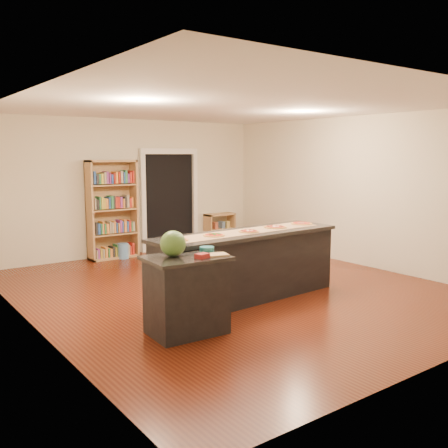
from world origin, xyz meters
TOP-DOWN VIEW (x-y plane):
  - room at (0.00, 0.00)m, footprint 6.00×7.00m
  - doorway at (0.90, 3.46)m, footprint 1.40×0.09m
  - kitchen_island at (-0.14, -0.55)m, footprint 2.98×0.81m
  - side_counter at (-1.60, -1.25)m, footprint 0.93×0.68m
  - bookshelf at (-0.52, 3.27)m, footprint 0.99×0.35m
  - low_shelf at (2.14, 3.30)m, footprint 0.72×0.31m
  - waste_bin at (-0.39, 3.11)m, footprint 0.21×0.21m
  - kraft_paper at (-0.15, -0.53)m, footprint 2.61×0.60m
  - watermelon at (-1.72, -1.16)m, footprint 0.30×0.30m
  - cutting_board at (-1.30, -1.41)m, footprint 0.31×0.24m
  - package_red at (-1.51, -1.44)m, footprint 0.17×0.13m
  - package_teal at (-1.27, -1.19)m, footprint 0.18×0.18m
  - pizza_a at (-1.33, -0.60)m, footprint 0.30×0.30m
  - pizza_b at (-0.74, -0.58)m, footprint 0.29×0.29m
  - pizza_c at (-0.14, -0.60)m, footprint 0.29×0.29m
  - pizza_d at (0.45, -0.50)m, footprint 0.33×0.33m
  - pizza_e at (1.04, -0.46)m, footprint 0.34×0.34m

SIDE VIEW (x-z plane):
  - waste_bin at x=-0.39m, z-range 0.00..0.31m
  - low_shelf at x=2.14m, z-range 0.00..0.72m
  - side_counter at x=-1.60m, z-range 0.00..0.92m
  - kitchen_island at x=-0.14m, z-range 0.00..0.99m
  - cutting_board at x=-1.30m, z-range 0.92..0.94m
  - package_red at x=-1.51m, z-range 0.92..0.97m
  - package_teal at x=-1.27m, z-range 0.92..0.99m
  - kraft_paper at x=-0.15m, z-range 0.98..0.99m
  - bookshelf at x=-0.52m, z-range 0.00..1.97m
  - pizza_c at x=-0.14m, z-range 0.99..1.01m
  - pizza_b at x=-0.74m, z-range 0.99..1.01m
  - pizza_d at x=0.45m, z-range 0.99..1.01m
  - pizza_e at x=1.04m, z-range 0.99..1.01m
  - pizza_a at x=-1.33m, z-range 0.99..1.01m
  - watermelon at x=-1.72m, z-range 0.92..1.22m
  - doorway at x=0.90m, z-range 0.10..2.31m
  - room at x=0.00m, z-range 0.00..2.80m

